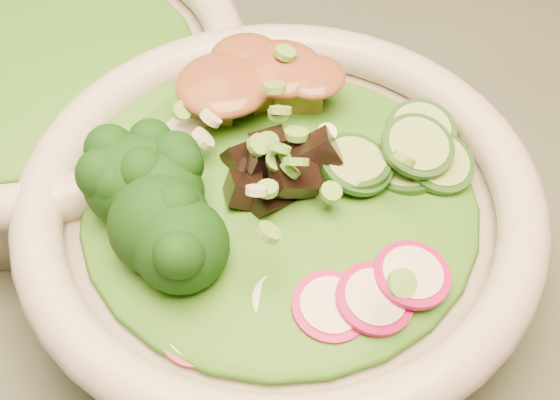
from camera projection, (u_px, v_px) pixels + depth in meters
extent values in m
cylinder|color=beige|center=(280.00, 238.00, 0.48)|extent=(0.27, 0.27, 0.06)
torus|color=beige|center=(280.00, 198.00, 0.45)|extent=(0.31, 0.31, 0.03)
cylinder|color=beige|center=(46.00, 99.00, 0.56)|extent=(0.26, 0.26, 0.06)
torus|color=beige|center=(33.00, 58.00, 0.54)|extent=(0.30, 0.30, 0.03)
ellipsoid|color=#316916|center=(280.00, 199.00, 0.45)|extent=(0.23, 0.23, 0.03)
ellipsoid|color=#316916|center=(34.00, 60.00, 0.54)|extent=(0.20, 0.20, 0.02)
ellipsoid|color=brown|center=(249.00, 81.00, 0.48)|extent=(0.08, 0.06, 0.02)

